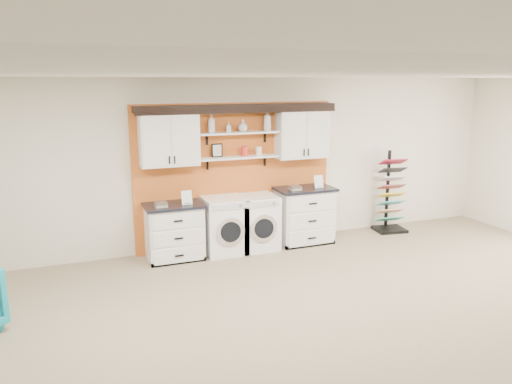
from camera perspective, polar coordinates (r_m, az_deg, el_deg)
name	(u,v)px	position (r m, az deg, el deg)	size (l,w,h in m)	color
floor	(365,362)	(5.38, 12.34, -18.50)	(10.00, 10.00, 0.00)	#8D765F
ceiling	(380,75)	(4.62, 14.01, 12.84)	(10.00, 10.00, 0.00)	white
wall_back	(235,163)	(8.33, -2.44, 3.29)	(10.00, 10.00, 0.00)	silver
accent_panel	(236,175)	(8.34, -2.35, 1.90)	(3.40, 0.07, 2.40)	#C25D21
upper_cabinet_left	(169,139)	(7.78, -9.93, 6.01)	(0.90, 0.35, 0.84)	white
upper_cabinet_right	(302,133)	(8.51, 5.25, 6.71)	(0.90, 0.35, 0.84)	white
shelf_lower	(239,157)	(8.13, -2.00, 3.98)	(1.32, 0.28, 0.03)	white
shelf_upper	(238,133)	(8.08, -2.02, 6.79)	(1.32, 0.28, 0.03)	white
crown_molding	(238,108)	(8.06, -2.07, 9.61)	(3.30, 0.41, 0.13)	black
picture_frame	(217,150)	(8.05, -4.48, 4.76)	(0.18, 0.02, 0.22)	black
canister_red	(244,151)	(8.15, -1.33, 4.68)	(0.11, 0.11, 0.16)	red
canister_cream	(259,151)	(8.24, 0.31, 4.70)	(0.10, 0.10, 0.14)	silver
base_cabinet_left	(174,231)	(7.93, -9.31, -4.47)	(0.90, 0.66, 0.89)	white
base_cabinet_right	(304,215)	(8.63, 5.51, -2.65)	(0.99, 0.66, 0.97)	white
washer	(224,225)	(8.11, -3.68, -3.81)	(0.66, 0.71, 0.92)	white
dryer	(256,222)	(8.29, 0.02, -3.45)	(0.65, 0.71, 0.91)	white
sample_rack	(390,205)	(9.58, 15.09, -1.45)	(0.60, 0.53, 1.50)	black
soap_bottle_a	(212,124)	(7.93, -5.11, 7.79)	(0.11, 0.11, 0.29)	silver
soap_bottle_b	(229,127)	(8.02, -3.14, 7.43)	(0.07, 0.08, 0.16)	silver
soap_bottle_c	(243,126)	(8.09, -1.52, 7.60)	(0.15, 0.15, 0.19)	silver
soap_bottle_d	(267,120)	(8.24, 1.31, 8.20)	(0.13, 0.13, 0.34)	silver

